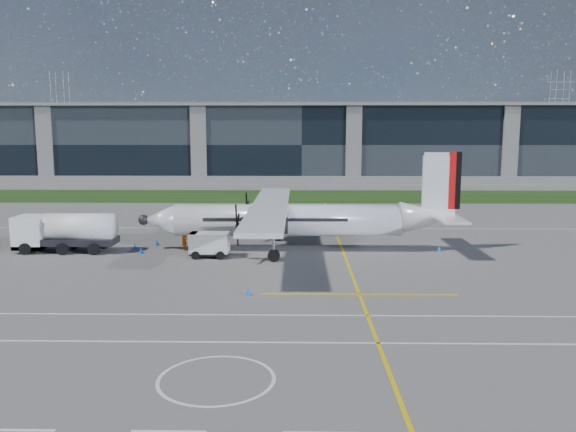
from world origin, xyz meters
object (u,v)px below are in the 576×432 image
pylon_east (558,117)px  safety_cone_portwing (248,291)px  turboprop_aircraft (299,202)px  safety_cone_fwd (135,245)px  ground_crew_person (184,240)px  baggage_tug (210,245)px  pylon_west (61,117)px  safety_cone_tail (439,249)px  fuel_tanker_truck (59,233)px  safety_cone_nose_stbd (157,243)px  safety_cone_stbdwing (273,221)px  safety_cone_nose_port (141,250)px

pylon_east → safety_cone_portwing: pylon_east is taller
turboprop_aircraft → safety_cone_portwing: 14.12m
safety_cone_fwd → pylon_east: bearing=55.0°
turboprop_aircraft → ground_crew_person: bearing=-178.7°
baggage_tug → safety_cone_fwd: size_ratio=6.50×
turboprop_aircraft → pylon_east: bearing=59.1°
ground_crew_person → safety_cone_fwd: ground_crew_person is taller
baggage_tug → pylon_west: bearing=116.4°
pylon_west → ground_crew_person: pylon_west is taller
safety_cone_tail → turboprop_aircraft: bearing=177.9°
pylon_east → safety_cone_portwing: bearing=-119.6°
pylon_east → ground_crew_person: size_ratio=16.17×
pylon_east → fuel_tanker_truck: bearing=-126.3°
safety_cone_portwing → safety_cone_nose_stbd: same height
pylon_east → turboprop_aircraft: size_ratio=1.09×
pylon_west → fuel_tanker_truck: pylon_west is taller
pylon_east → pylon_west: bearing=180.0°
safety_cone_stbdwing → baggage_tug: bearing=-104.5°
safety_cone_stbdwing → turboprop_aircraft: bearing=-78.6°
safety_cone_nose_port → safety_cone_stbdwing: bearing=56.6°
ground_crew_person → safety_cone_portwing: (6.48, -13.00, -0.68)m
pylon_west → safety_cone_nose_port: 159.65m
turboprop_aircraft → safety_cone_stbdwing: 14.74m
pylon_west → baggage_tug: size_ratio=9.23×
safety_cone_nose_stbd → turboprop_aircraft: bearing=-8.4°
baggage_tug → safety_cone_stbdwing: size_ratio=6.50×
fuel_tanker_truck → pylon_east: bearing=53.7°
pylon_west → safety_cone_nose_stbd: pylon_west is taller
fuel_tanker_truck → safety_cone_nose_port: 7.11m
pylon_west → safety_cone_portwing: (76.23, -156.20, -14.75)m
safety_cone_nose_port → pylon_west: bearing=114.7°
pylon_west → baggage_tug: 163.24m
fuel_tanker_truck → safety_cone_portwing: (16.75, -12.34, -1.36)m
safety_cone_tail → safety_cone_fwd: 25.68m
turboprop_aircraft → safety_cone_nose_port: bearing=-173.7°
pylon_east → safety_cone_stbdwing: pylon_east is taller
safety_cone_stbdwing → safety_cone_fwd: same height
safety_cone_nose_stbd → safety_cone_nose_port: bearing=-98.0°
safety_cone_nose_port → safety_cone_nose_stbd: 3.31m
safety_cone_stbdwing → safety_cone_nose_port: bearing=-123.4°
safety_cone_nose_stbd → fuel_tanker_truck: bearing=-159.9°
baggage_tug → ground_crew_person: 3.55m
pylon_west → pylon_east: (165.00, 0.00, 0.00)m
pylon_east → safety_cone_nose_port: pylon_east is taller
safety_cone_fwd → safety_cone_nose_stbd: size_ratio=1.00×
safety_cone_portwing → safety_cone_nose_stbd: size_ratio=1.00×
baggage_tug → safety_cone_nose_port: 6.01m
pylon_east → safety_cone_stbdwing: size_ratio=60.00×
pylon_west → safety_cone_portwing: pylon_west is taller
ground_crew_person → pylon_east: bearing=0.6°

